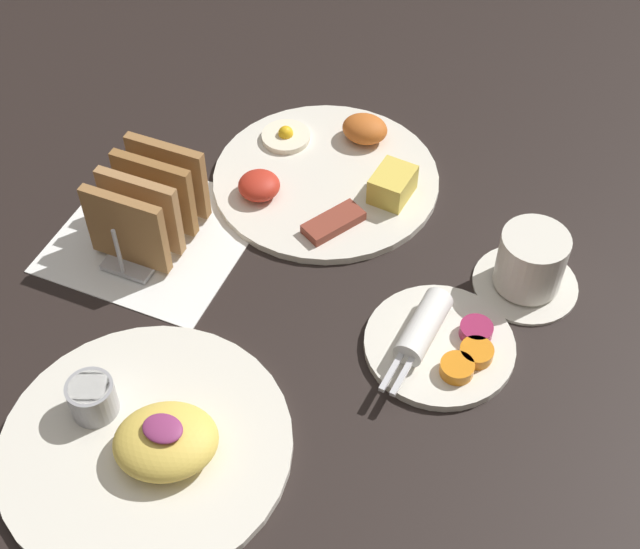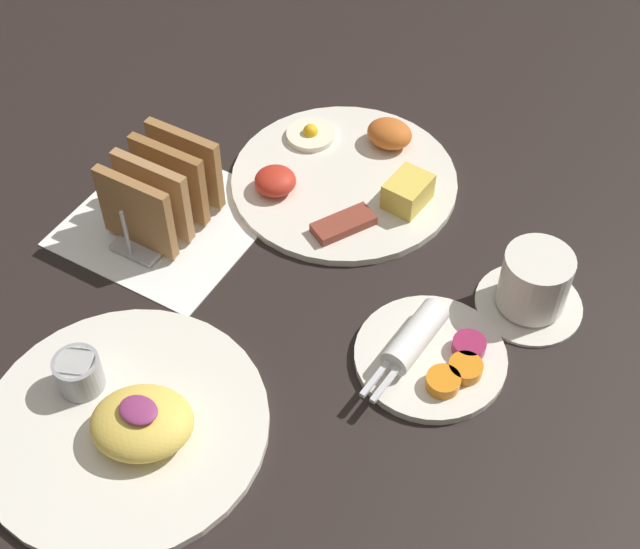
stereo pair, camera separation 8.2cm
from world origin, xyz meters
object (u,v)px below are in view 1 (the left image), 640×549
at_px(toast_rack, 149,205).
at_px(plate_foreground, 147,440).
at_px(coffee_cup, 530,264).
at_px(plate_breakfast, 329,175).
at_px(plate_condiments, 440,342).

bearing_deg(toast_rack, plate_foreground, -61.20).
distance_m(toast_rack, coffee_cup, 0.44).
height_order(plate_breakfast, coffee_cup, coffee_cup).
height_order(plate_breakfast, plate_condiments, plate_breakfast).
bearing_deg(toast_rack, plate_condiments, -4.18).
distance_m(plate_condiments, toast_rack, 0.37).
xyz_separation_m(plate_foreground, toast_rack, (-0.14, 0.25, 0.04)).
height_order(plate_condiments, toast_rack, toast_rack).
bearing_deg(coffee_cup, toast_rack, -167.25).
xyz_separation_m(plate_breakfast, plate_condiments, (0.21, -0.20, 0.00)).
bearing_deg(plate_condiments, toast_rack, 175.82).
bearing_deg(plate_condiments, plate_breakfast, 136.78).
bearing_deg(toast_rack, plate_breakfast, 47.78).
xyz_separation_m(plate_breakfast, coffee_cup, (0.27, -0.07, 0.03)).
height_order(plate_foreground, coffee_cup, coffee_cup).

